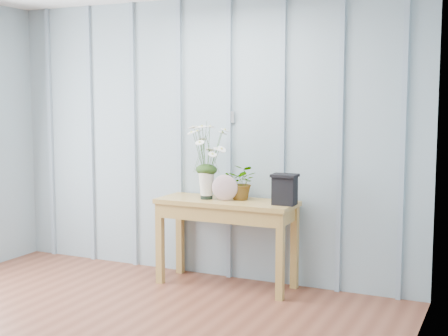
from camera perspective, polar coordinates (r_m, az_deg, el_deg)
The scene contains 6 objects.
room_shell at distance 4.49m, azimuth -9.64°, elevation 11.06°, with size 4.00×4.50×2.50m.
sideboard at distance 5.34m, azimuth 0.23°, elevation -4.15°, with size 1.20×0.45×0.75m.
daisy_vase at distance 5.33m, azimuth -1.62°, elevation 1.53°, with size 0.46×0.35×0.66m.
spider_plant at distance 5.32m, azimuth 1.67°, elevation -1.30°, with size 0.27×0.24×0.30m, color #1B3711.
felt_disc_vessel at distance 5.27m, azimuth 0.07°, elevation -1.82°, with size 0.22×0.06×0.22m, color #8B5568.
carved_box at distance 5.09m, azimuth 5.57°, elevation -1.93°, with size 0.21×0.17×0.25m.
Camera 1 is at (2.53, -2.78, 1.62)m, focal length 50.00 mm.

